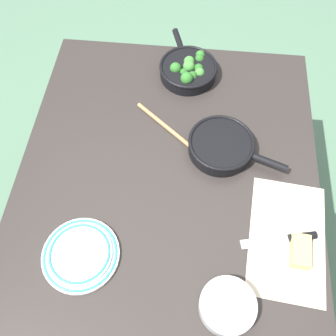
% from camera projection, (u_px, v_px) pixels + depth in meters
% --- Properties ---
extents(ground_plane, '(14.00, 14.00, 0.00)m').
position_uv_depth(ground_plane, '(168.00, 241.00, 1.90)').
color(ground_plane, '#51755B').
extents(dining_table_red, '(1.20, 1.02, 0.72)m').
position_uv_depth(dining_table_red, '(168.00, 181.00, 1.33)').
color(dining_table_red, '#2D2826').
rests_on(dining_table_red, ground_plane).
extents(skillet_broccoli, '(0.33, 0.23, 0.08)m').
position_uv_depth(skillet_broccoli, '(188.00, 69.00, 1.46)').
color(skillet_broccoli, black).
rests_on(skillet_broccoli, dining_table_red).
extents(skillet_eggs, '(0.23, 0.34, 0.05)m').
position_uv_depth(skillet_eggs, '(222.00, 146.00, 1.29)').
color(skillet_eggs, black).
rests_on(skillet_eggs, dining_table_red).
extents(wooden_spoon, '(0.26, 0.32, 0.02)m').
position_uv_depth(wooden_spoon, '(184.00, 141.00, 1.32)').
color(wooden_spoon, '#A87A4C').
rests_on(wooden_spoon, dining_table_red).
extents(parchment_sheet, '(0.41, 0.26, 0.00)m').
position_uv_depth(parchment_sheet, '(287.00, 238.00, 1.15)').
color(parchment_sheet, beige).
rests_on(parchment_sheet, dining_table_red).
extents(grater_knife, '(0.08, 0.23, 0.02)m').
position_uv_depth(grater_knife, '(290.00, 238.00, 1.14)').
color(grater_knife, silver).
rests_on(grater_knife, dining_table_red).
extents(cheese_block, '(0.10, 0.06, 0.04)m').
position_uv_depth(cheese_block, '(300.00, 251.00, 1.11)').
color(cheese_block, '#EACC66').
rests_on(cheese_block, dining_table_red).
extents(dinner_plate_stack, '(0.23, 0.23, 0.03)m').
position_uv_depth(dinner_plate_stack, '(80.00, 254.00, 1.11)').
color(dinner_plate_stack, white).
rests_on(dinner_plate_stack, dining_table_red).
extents(prep_bowl_steel, '(0.16, 0.16, 0.05)m').
position_uv_depth(prep_bowl_steel, '(227.00, 306.00, 1.03)').
color(prep_bowl_steel, '#B7B7BC').
rests_on(prep_bowl_steel, dining_table_red).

